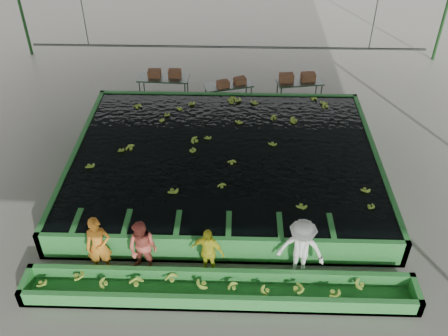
{
  "coord_description": "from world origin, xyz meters",
  "views": [
    {
      "loc": [
        0.37,
        -11.74,
        10.36
      ],
      "look_at": [
        0.0,
        0.5,
        1.0
      ],
      "focal_mm": 40.0,
      "sensor_mm": 36.0,
      "label": 1
    }
  ],
  "objects_px": {
    "packing_table_mid": "(228,94)",
    "box_stack_left": "(165,77)",
    "worker_d": "(301,249)",
    "sorting_trough": "(219,290)",
    "worker_b": "(143,248)",
    "flotation_tank": "(225,163)",
    "worker_a": "(99,246)",
    "packing_table_right": "(299,91)",
    "packing_table_left": "(164,88)",
    "worker_c": "(208,252)",
    "box_stack_right": "(297,81)",
    "box_stack_mid": "(232,85)"
  },
  "relations": [
    {
      "from": "flotation_tank",
      "to": "sorting_trough",
      "type": "bearing_deg",
      "value": -90.0
    },
    {
      "from": "sorting_trough",
      "to": "worker_a",
      "type": "relative_size",
      "value": 5.56
    },
    {
      "from": "worker_b",
      "to": "box_stack_right",
      "type": "relative_size",
      "value": 1.17
    },
    {
      "from": "worker_c",
      "to": "worker_d",
      "type": "xyz_separation_m",
      "value": [
        2.4,
        0.0,
        0.17
      ]
    },
    {
      "from": "packing_table_mid",
      "to": "box_stack_left",
      "type": "bearing_deg",
      "value": 169.54
    },
    {
      "from": "worker_a",
      "to": "packing_table_left",
      "type": "relative_size",
      "value": 0.87
    },
    {
      "from": "worker_a",
      "to": "box_stack_left",
      "type": "relative_size",
      "value": 1.33
    },
    {
      "from": "flotation_tank",
      "to": "box_stack_left",
      "type": "relative_size",
      "value": 7.4
    },
    {
      "from": "packing_table_left",
      "to": "box_stack_mid",
      "type": "height_order",
      "value": "box_stack_mid"
    },
    {
      "from": "flotation_tank",
      "to": "worker_a",
      "type": "distance_m",
      "value": 5.35
    },
    {
      "from": "worker_a",
      "to": "worker_c",
      "type": "bearing_deg",
      "value": -12.27
    },
    {
      "from": "sorting_trough",
      "to": "worker_d",
      "type": "bearing_deg",
      "value": 21.06
    },
    {
      "from": "packing_table_mid",
      "to": "box_stack_left",
      "type": "height_order",
      "value": "box_stack_left"
    },
    {
      "from": "worker_d",
      "to": "packing_table_right",
      "type": "distance_m",
      "value": 9.44
    },
    {
      "from": "sorting_trough",
      "to": "box_stack_right",
      "type": "bearing_deg",
      "value": 74.74
    },
    {
      "from": "packing_table_right",
      "to": "box_stack_mid",
      "type": "distance_m",
      "value": 2.85
    },
    {
      "from": "flotation_tank",
      "to": "worker_c",
      "type": "xyz_separation_m",
      "value": [
        -0.33,
        -4.3,
        0.32
      ]
    },
    {
      "from": "worker_d",
      "to": "box_stack_left",
      "type": "height_order",
      "value": "worker_d"
    },
    {
      "from": "flotation_tank",
      "to": "box_stack_mid",
      "type": "bearing_deg",
      "value": 88.38
    },
    {
      "from": "flotation_tank",
      "to": "packing_table_mid",
      "type": "relative_size",
      "value": 5.2
    },
    {
      "from": "flotation_tank",
      "to": "box_stack_left",
      "type": "distance_m",
      "value": 5.82
    },
    {
      "from": "packing_table_left",
      "to": "worker_a",
      "type": "bearing_deg",
      "value": -92.94
    },
    {
      "from": "packing_table_mid",
      "to": "flotation_tank",
      "type": "bearing_deg",
      "value": -90.03
    },
    {
      "from": "box_stack_mid",
      "to": "packing_table_left",
      "type": "bearing_deg",
      "value": 170.54
    },
    {
      "from": "worker_c",
      "to": "box_stack_left",
      "type": "bearing_deg",
      "value": 120.91
    },
    {
      "from": "sorting_trough",
      "to": "worker_a",
      "type": "distance_m",
      "value": 3.32
    },
    {
      "from": "packing_table_left",
      "to": "box_stack_right",
      "type": "relative_size",
      "value": 1.43
    },
    {
      "from": "packing_table_mid",
      "to": "packing_table_left",
      "type": "bearing_deg",
      "value": 171.24
    },
    {
      "from": "sorting_trough",
      "to": "worker_c",
      "type": "relative_size",
      "value": 6.47
    },
    {
      "from": "flotation_tank",
      "to": "packing_table_left",
      "type": "relative_size",
      "value": 4.82
    },
    {
      "from": "worker_a",
      "to": "box_stack_mid",
      "type": "relative_size",
      "value": 1.51
    },
    {
      "from": "worker_b",
      "to": "packing_table_left",
      "type": "xyz_separation_m",
      "value": [
        -0.67,
        9.4,
        -0.38
      ]
    },
    {
      "from": "worker_b",
      "to": "box_stack_left",
      "type": "height_order",
      "value": "worker_b"
    },
    {
      "from": "flotation_tank",
      "to": "worker_b",
      "type": "distance_m",
      "value": 4.76
    },
    {
      "from": "box_stack_left",
      "to": "box_stack_right",
      "type": "relative_size",
      "value": 0.93
    },
    {
      "from": "sorting_trough",
      "to": "worker_b",
      "type": "bearing_deg",
      "value": 158.27
    },
    {
      "from": "packing_table_mid",
      "to": "packing_table_right",
      "type": "xyz_separation_m",
      "value": [
        2.91,
        0.4,
        -0.01
      ]
    },
    {
      "from": "box_stack_left",
      "to": "worker_d",
      "type": "bearing_deg",
      "value": -63.65
    },
    {
      "from": "box_stack_right",
      "to": "box_stack_mid",
      "type": "bearing_deg",
      "value": -169.21
    },
    {
      "from": "worker_c",
      "to": "box_stack_mid",
      "type": "bearing_deg",
      "value": 104.4
    },
    {
      "from": "worker_b",
      "to": "worker_d",
      "type": "relative_size",
      "value": 0.9
    },
    {
      "from": "sorting_trough",
      "to": "box_stack_left",
      "type": "relative_size",
      "value": 7.4
    },
    {
      "from": "sorting_trough",
      "to": "worker_d",
      "type": "distance_m",
      "value": 2.33
    },
    {
      "from": "worker_a",
      "to": "box_stack_left",
      "type": "xyz_separation_m",
      "value": [
        0.54,
        9.47,
        0.04
      ]
    },
    {
      "from": "flotation_tank",
      "to": "packing_table_mid",
      "type": "xyz_separation_m",
      "value": [
        0.0,
        4.69,
        -0.01
      ]
    },
    {
      "from": "worker_a",
      "to": "box_stack_left",
      "type": "bearing_deg",
      "value": 74.45
    },
    {
      "from": "box_stack_right",
      "to": "box_stack_left",
      "type": "bearing_deg",
      "value": 179.67
    },
    {
      "from": "packing_table_mid",
      "to": "worker_d",
      "type": "bearing_deg",
      "value": -77.0
    },
    {
      "from": "box_stack_left",
      "to": "worker_c",
      "type": "bearing_deg",
      "value": -76.42
    },
    {
      "from": "worker_c",
      "to": "packing_table_left",
      "type": "xyz_separation_m",
      "value": [
        -2.35,
        9.4,
        -0.3
      ]
    }
  ]
}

